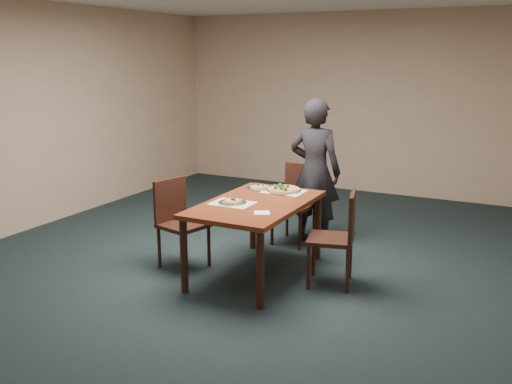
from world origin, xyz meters
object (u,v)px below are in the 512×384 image
at_px(chair_left, 178,218).
at_px(pizza_pan, 284,189).
at_px(slice_plate_near, 232,202).
at_px(chair_far, 297,199).
at_px(chair_right, 339,233).
at_px(slice_plate_far, 260,187).
at_px(diner, 315,171).
at_px(dining_table, 256,211).

xyz_separation_m(chair_left, pizza_pan, (0.89, 0.65, 0.26)).
relative_size(chair_left, slice_plate_near, 3.25).
bearing_deg(chair_far, chair_right, -45.24).
bearing_deg(slice_plate_near, chair_left, 178.65).
bearing_deg(pizza_pan, chair_right, -27.88).
bearing_deg(slice_plate_far, slice_plate_near, -86.24).
xyz_separation_m(chair_far, slice_plate_far, (-0.17, -0.62, 0.25)).
relative_size(chair_right, pizza_pan, 2.52).
xyz_separation_m(chair_left, slice_plate_far, (0.61, 0.66, 0.25)).
relative_size(diner, slice_plate_far, 6.00).
distance_m(chair_far, chair_right, 1.34).
bearing_deg(chair_left, chair_far, -17.81).
bearing_deg(chair_right, chair_left, -94.87).
distance_m(dining_table, slice_plate_near, 0.26).
relative_size(chair_left, slice_plate_far, 3.25).
bearing_deg(diner, chair_right, 122.05).
bearing_deg(chair_left, slice_plate_far, -28.90).
bearing_deg(chair_far, dining_table, -82.80).
height_order(dining_table, pizza_pan, pizza_pan).
relative_size(chair_far, diner, 0.54).
bearing_deg(dining_table, chair_far, 92.52).
bearing_deg(slice_plate_near, chair_right, 15.19).
relative_size(dining_table, slice_plate_far, 5.36).
relative_size(chair_far, chair_right, 1.00).
xyz_separation_m(chair_left, diner, (0.96, 1.38, 0.32)).
relative_size(chair_right, slice_plate_near, 3.25).
height_order(pizza_pan, slice_plate_near, pizza_pan).
relative_size(dining_table, diner, 0.89).
bearing_deg(dining_table, chair_left, -170.92).
relative_size(dining_table, chair_left, 1.65).
relative_size(pizza_pan, slice_plate_near, 1.29).
relative_size(chair_left, diner, 0.54).
bearing_deg(dining_table, slice_plate_near, -140.64).
bearing_deg(pizza_pan, slice_plate_near, -109.88).
xyz_separation_m(chair_far, chair_left, (-0.78, -1.28, 0.00)).
relative_size(diner, slice_plate_near, 6.00).
xyz_separation_m(dining_table, chair_right, (0.81, 0.12, -0.14)).
xyz_separation_m(diner, pizza_pan, (-0.07, -0.72, -0.07)).
height_order(pizza_pan, slice_plate_far, pizza_pan).
xyz_separation_m(chair_far, pizza_pan, (0.11, -0.63, 0.26)).
bearing_deg(diner, chair_far, 27.86).
xyz_separation_m(dining_table, slice_plate_near, (-0.18, -0.15, 0.11)).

